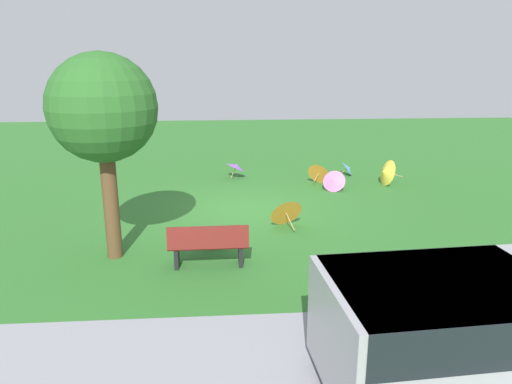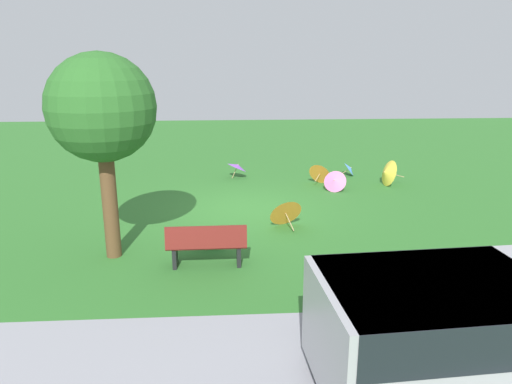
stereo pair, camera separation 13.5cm
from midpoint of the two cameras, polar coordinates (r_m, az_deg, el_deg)
The scene contains 11 objects.
ground at distance 13.17m, azimuth -1.08°, elevation -2.12°, with size 40.00×40.00×0.00m, color #2D6B28.
van_dark at distance 6.68m, azimuth 26.99°, elevation -14.03°, with size 4.71×2.37×1.53m.
park_bench at distance 9.54m, azimuth -5.56°, elevation -6.35°, with size 1.61×0.50×0.90m.
shade_tree at distance 9.83m, azimuth -17.70°, elevation 9.40°, with size 2.14×2.14×4.19m.
parasol_orange_0 at distance 11.79m, azimuth 3.80°, elevation -2.29°, with size 0.95×0.93×0.79m.
parasol_orange_1 at distance 15.97m, azimuth 8.02°, elevation 2.32°, with size 0.88×0.81×0.75m.
parasol_teal_0 at distance 10.65m, azimuth -4.78°, elevation -4.97°, with size 0.76×0.70×0.57m.
parasol_blue_1 at distance 17.29m, azimuth 11.45°, elevation 2.79°, with size 0.53×0.61×0.52m.
parasol_pink_0 at distance 15.09m, azimuth 9.70°, elevation 1.33°, with size 0.85×0.76×0.68m.
parasol_purple_0 at distance 16.60m, azimuth -2.02°, elevation 3.13°, with size 0.88×0.89×0.63m.
parasol_yellow_0 at distance 16.13m, azimuth 15.69°, elevation 2.26°, with size 0.90×0.92×0.88m.
Camera 2 is at (0.48, 12.53, 4.04)m, focal length 33.24 mm.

